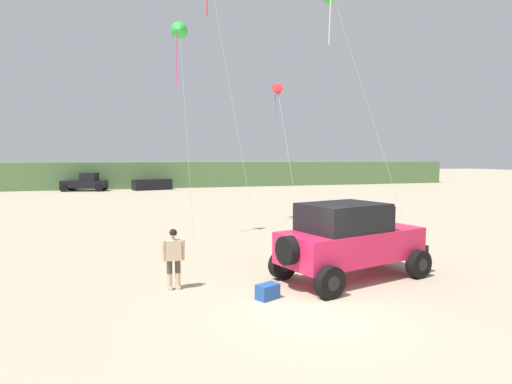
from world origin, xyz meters
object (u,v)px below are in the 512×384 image
jeep (350,239)px  distant_pickup (86,182)px  kite_blue_swept (278,92)px  person_watching (173,256)px  distant_sedan (152,185)px  kite_white_parafoil (179,31)px  cooler_box (268,292)px

jeep → distant_pickup: jeep is taller
distant_pickup → kite_blue_swept: size_ratio=0.60×
person_watching → distant_pickup: (-5.44, 38.07, 0.00)m
distant_sedan → kite_white_parafoil: 31.78m
jeep → kite_white_parafoil: kite_white_parafoil is taller
distant_sedan → kite_white_parafoil: size_ratio=0.45×
cooler_box → kite_blue_swept: bearing=44.3°
jeep → distant_sedan: (-3.48, 38.12, -0.60)m
jeep → kite_white_parafoil: (-3.96, 7.44, 7.69)m
person_watching → kite_white_parafoil: kite_white_parafoil is taller
jeep → cooler_box: jeep is taller
jeep → kite_blue_swept: size_ratio=0.61×
distant_pickup → distant_sedan: distant_pickup is taller
person_watching → kite_white_parafoil: size_ratio=0.18×
kite_blue_swept → jeep: bearing=-101.5°
person_watching → cooler_box: size_ratio=2.98×
cooler_box → kite_white_parafoil: bearing=72.4°
kite_white_parafoil → person_watching: bearing=-99.0°
cooler_box → jeep: bearing=-5.6°
distant_sedan → kite_blue_swept: (6.37, -23.98, 7.07)m
cooler_box → distant_pickup: distant_pickup is taller
jeep → person_watching: (-5.07, 0.46, -0.26)m
kite_blue_swept → kite_white_parafoil: bearing=-135.7°
distant_sedan → kite_white_parafoil: (-0.48, -30.67, 8.29)m
person_watching → kite_white_parafoil: bearing=81.0°
person_watching → cooler_box: person_watching is taller
person_watching → kite_white_parafoil: (1.11, 6.98, 7.96)m
kite_white_parafoil → kite_blue_swept: 9.65m
person_watching → kite_blue_swept: kite_blue_swept is taller
jeep → kite_white_parafoil: size_ratio=0.53×
kite_white_parafoil → distant_pickup: bearing=101.9°
person_watching → distant_sedan: person_watching is taller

